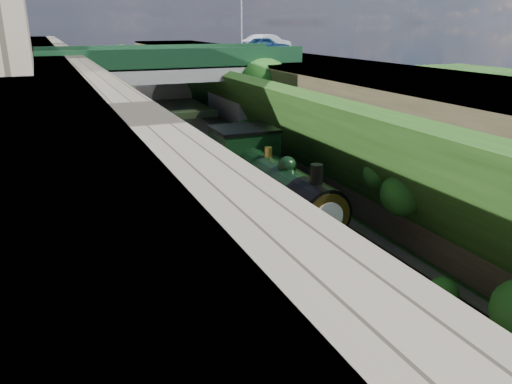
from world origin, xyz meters
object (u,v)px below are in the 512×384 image
at_px(lamppost, 242,11).
at_px(locomotive, 270,189).
at_px(car_blue, 266,45).
at_px(tree, 266,89).
at_px(tender, 215,155).
at_px(car_silver, 267,44).
at_px(road_bridge, 178,96).

xyz_separation_m(lamppost, locomotive, (-7.39, -21.82, -7.67)).
height_order(car_blue, locomotive, car_blue).
bearing_deg(tree, tender, -142.20).
bearing_deg(car_blue, lamppost, 58.86).
bearing_deg(car_silver, tree, 132.99).
xyz_separation_m(lamppost, car_silver, (2.17, -0.20, -2.56)).
height_order(road_bridge, locomotive, road_bridge).
relative_size(tree, car_blue, 1.66).
bearing_deg(locomotive, car_silver, 66.14).
bearing_deg(road_bridge, locomotive, -88.96).
distance_m(car_blue, car_silver, 1.81).
height_order(tree, tender, tree).
distance_m(tree, lamppost, 12.16).
relative_size(road_bridge, lamppost, 2.67).
bearing_deg(car_silver, car_blue, 131.08).
bearing_deg(lamppost, tree, -103.90).
xyz_separation_m(tree, tender, (-4.71, -3.66, -3.03)).
bearing_deg(tender, car_silver, 56.15).
bearing_deg(tender, tree, 37.80).
height_order(lamppost, car_silver, lamppost).
relative_size(tree, car_silver, 1.44).
relative_size(tree, tender, 1.10).
bearing_deg(road_bridge, car_silver, 37.68).
bearing_deg(lamppost, locomotive, -108.70).
distance_m(road_bridge, locomotive, 14.21).
bearing_deg(road_bridge, tender, -87.80).
relative_size(tree, lamppost, 1.10).
xyz_separation_m(car_silver, tender, (-9.56, -14.25, -5.39)).
distance_m(lamppost, tender, 18.07).
relative_size(car_silver, tender, 0.76).
xyz_separation_m(road_bridge, lamppost, (7.64, 7.78, 5.49)).
distance_m(tree, car_silver, 11.89).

